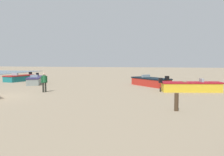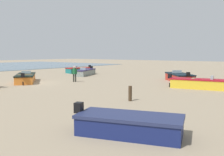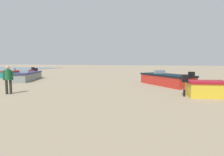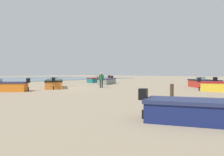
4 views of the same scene
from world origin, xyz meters
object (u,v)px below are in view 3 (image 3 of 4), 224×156
boat_grey_0 (28,76)px  boat_teal_3 (18,74)px  beach_walker_distant (8,77)px  boat_red_2 (166,79)px

boat_grey_0 → boat_teal_3: boat_teal_3 is taller
beach_walker_distant → boat_teal_3: bearing=89.1°
boat_teal_3 → beach_walker_distant: 12.16m
boat_grey_0 → boat_teal_3: (-2.40, -3.69, 0.00)m
boat_grey_0 → boat_red_2: size_ratio=1.13×
boat_teal_3 → boat_grey_0: bearing=159.1°
beach_walker_distant → boat_red_2: bearing=-5.3°
boat_red_2 → boat_teal_3: 16.93m
boat_red_2 → boat_teal_3: size_ratio=1.11×
boat_red_2 → beach_walker_distant: (6.86, -8.45, 0.51)m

